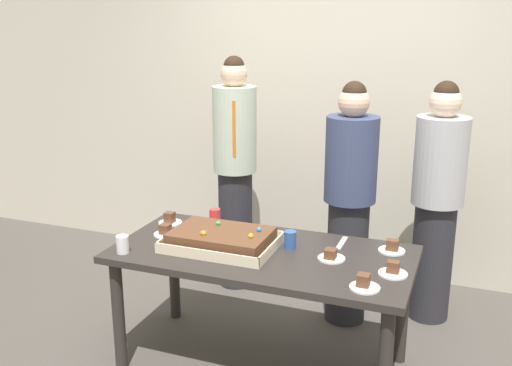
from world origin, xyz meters
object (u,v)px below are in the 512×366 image
plated_slice_near_right (364,284)px  drink_cup_far_end (215,216)px  plated_slice_far_right (393,271)px  party_table (262,266)px  plated_slice_near_left (331,256)px  person_striped_tie_right (349,202)px  drink_cup_nearest (123,244)px  person_serving_front (235,170)px  cake_server_utensil (342,243)px  plated_slice_far_left (392,248)px  plated_slice_center_front (170,220)px  person_green_shirt_behind (437,200)px  plated_slice_center_back (166,232)px  drink_cup_middle (290,240)px  sheet_cake (222,239)px

plated_slice_near_right → drink_cup_far_end: 1.22m
plated_slice_far_right → party_table: bearing=175.8°
plated_slice_near_left → person_striped_tie_right: 0.71m
person_striped_tie_right → drink_cup_nearest: bearing=-8.4°
plated_slice_far_right → person_serving_front: bearing=142.0°
cake_server_utensil → person_striped_tie_right: bearing=97.3°
plated_slice_far_left → person_striped_tie_right: bearing=126.3°
plated_slice_center_front → person_green_shirt_behind: size_ratio=0.09×
plated_slice_far_left → person_serving_front: 1.46m
cake_server_utensil → person_serving_front: size_ratio=0.11×
person_serving_front → person_green_shirt_behind: size_ratio=1.07×
plated_slice_near_right → plated_slice_center_back: (-1.26, 0.29, -0.00)m
plated_slice_far_left → plated_slice_far_right: same height
plated_slice_far_left → person_serving_front: (-1.26, 0.72, 0.16)m
drink_cup_far_end → drink_cup_middle: bearing=-20.6°
plated_slice_far_left → drink_cup_middle: (-0.55, -0.15, 0.03)m
party_table → plated_slice_center_back: (-0.63, 0.03, 0.11)m
plated_slice_far_right → drink_cup_middle: 0.62m
drink_cup_far_end → sheet_cake: bearing=-59.7°
person_striped_tie_right → sheet_cake: bearing=0.0°
plated_slice_near_right → cake_server_utensil: size_ratio=0.75×
drink_cup_nearest → person_serving_front: (0.15, 1.27, 0.14)m
person_striped_tie_right → plated_slice_center_front: bearing=-26.8°
party_table → plated_slice_center_back: bearing=177.5°
plated_slice_far_right → plated_slice_near_right: bearing=-117.1°
plated_slice_near_right → person_striped_tie_right: size_ratio=0.09×
sheet_cake → plated_slice_center_back: sheet_cake is taller
party_table → plated_slice_center_back: size_ratio=11.21×
plated_slice_center_back → plated_slice_near_right: bearing=-13.1°
party_table → plated_slice_center_back: 0.64m
plated_slice_center_front → cake_server_utensil: (1.11, 0.05, -0.02)m
sheet_cake → plated_slice_center_front: (-0.47, 0.25, -0.02)m
plated_slice_far_right → person_green_shirt_behind: person_green_shirt_behind is taller
drink_cup_nearest → person_serving_front: bearing=83.5°
plated_slice_far_right → person_striped_tie_right: size_ratio=0.09×
plated_slice_far_left → plated_slice_near_left: bearing=-141.7°
drink_cup_middle → person_green_shirt_behind: person_green_shirt_behind is taller
plated_slice_far_left → drink_cup_nearest: (-1.41, -0.56, 0.03)m
plated_slice_near_right → plated_slice_center_back: size_ratio=1.00×
plated_slice_center_back → plated_slice_center_front: bearing=111.9°
sheet_cake → drink_cup_nearest: (-0.48, -0.27, 0.00)m
plated_slice_far_right → person_serving_front: (-1.31, 1.02, 0.16)m
plated_slice_far_left → drink_cup_far_end: 1.13m
plated_slice_near_right → person_striped_tie_right: 1.04m
plated_slice_far_left → drink_cup_nearest: bearing=-158.4°
party_table → plated_slice_far_right: (0.73, -0.05, 0.11)m
drink_cup_middle → person_serving_front: (-0.71, 0.87, 0.14)m
plated_slice_far_left → plated_slice_center_back: size_ratio=1.00×
plated_slice_near_right → drink_cup_far_end: (-1.07, 0.58, 0.03)m
sheet_cake → person_serving_front: 1.06m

